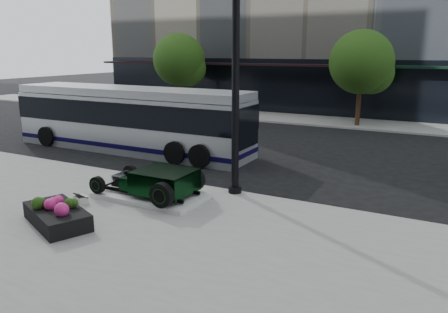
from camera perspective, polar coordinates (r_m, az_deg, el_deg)
The scene contains 9 objects.
ground at distance 16.24m, azimuth 4.24°, elevation -2.80°, with size 120.00×120.00×0.00m, color black.
sidewalk_far at distance 29.30m, azimuth 15.43°, elevation 4.30°, with size 70.00×4.00×0.12m, color gray.
street_trees at distance 27.82m, azimuth 17.82°, elevation 11.35°, with size 29.80×3.80×5.70m.
display_plinth at distance 13.86m, azimuth -9.52°, elevation -5.04°, with size 3.40×1.80×0.15m, color silver.
hot_rod at distance 13.51m, azimuth -8.47°, elevation -3.25°, with size 3.22×2.00×0.81m.
info_plaque at distance 13.88m, azimuth -18.19°, elevation -5.30°, with size 0.47×0.40×0.31m.
lamppost at distance 13.50m, azimuth 1.52°, elevation 9.87°, with size 0.43×0.43×7.75m.
flower_planter at distance 12.42m, azimuth -20.99°, elevation -7.11°, with size 2.47×1.89×0.72m.
transit_bus at distance 20.98m, azimuth -12.17°, elevation 4.86°, with size 12.12×2.88×2.92m.
Camera 1 is at (6.23, -14.27, 4.61)m, focal length 35.00 mm.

